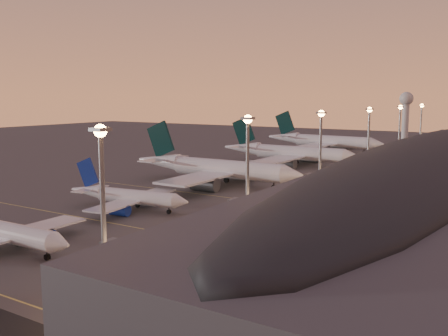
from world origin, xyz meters
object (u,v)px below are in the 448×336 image
airliner_narrow_south (0,231)px  baggage_tug_b (131,283)px  baggage_tug_a (63,283)px  airliner_narrow_north (127,196)px  airliner_wide_near (214,168)px  airliner_wide_far (323,141)px  airliner_wide_mid (288,153)px  radar_tower (406,108)px

airliner_narrow_south → baggage_tug_b: bearing=-2.8°
airliner_narrow_south → baggage_tug_a: 26.96m
airliner_narrow_north → baggage_tug_a: airliner_narrow_north is taller
airliner_wide_near → airliner_wide_far: bearing=92.5°
airliner_narrow_north → airliner_wide_mid: bearing=82.9°
airliner_narrow_south → airliner_wide_near: airliner_wide_near is taller
airliner_wide_mid → baggage_tug_a: (29.98, -147.18, -4.70)m
airliner_wide_mid → baggage_tug_a: airliner_wide_mid is taller
airliner_wide_far → radar_tower: bearing=80.3°
airliner_wide_far → baggage_tug_a: (36.92, -206.30, -4.97)m
airliner_narrow_north → airliner_narrow_south: bearing=-92.8°
airliner_wide_near → airliner_wide_mid: size_ratio=1.02×
airliner_narrow_south → airliner_narrow_north: size_ratio=1.04×
airliner_narrow_south → airliner_narrow_north: (-3.24, 38.95, -0.14)m
airliner_wide_mid → airliner_wide_far: size_ratio=0.95×
airliner_narrow_south → baggage_tug_a: (25.92, -6.81, -2.96)m
radar_tower → baggage_tug_a: bearing=-87.3°
radar_tower → baggage_tug_a: size_ratio=7.36×
airliner_narrow_south → baggage_tug_b: size_ratio=9.11×
airliner_narrow_south → airliner_wide_far: (-11.01, 199.49, 2.01)m
baggage_tug_b → airliner_narrow_north: bearing=140.3°
radar_tower → airliner_narrow_south: bearing=-92.3°
airliner_narrow_south → airliner_wide_mid: bearing=90.3°
airliner_narrow_south → airliner_wide_far: 199.81m
airliner_narrow_south → airliner_narrow_north: 39.09m
airliner_narrow_north → baggage_tug_b: (38.11, -39.85, -2.85)m
airliner_wide_mid → radar_tower: size_ratio=1.97×
airliner_narrow_south → radar_tower: radar_tower is taller
airliner_narrow_south → baggage_tug_a: bearing=-16.1°
radar_tower → baggage_tug_b: radar_tower is taller
airliner_wide_mid → baggage_tug_b: airliner_wide_mid is taller
airliner_narrow_north → airliner_wide_mid: 101.44m
airliner_narrow_north → baggage_tug_a: bearing=-65.1°
airliner_narrow_south → baggage_tug_b: (34.87, -0.90, -2.99)m
baggage_tug_a → airliner_narrow_north: bearing=129.8°
airliner_narrow_north → baggage_tug_a: 54.34m
airliner_narrow_north → radar_tower: size_ratio=1.13×
radar_tower → baggage_tug_b: bearing=-85.5°
airliner_wide_mid → radar_tower: (15.75, 150.59, 16.59)m
airliner_narrow_south → airliner_wide_near: 83.38m
airliner_wide_mid → baggage_tug_b: size_ratio=15.25×
airliner_narrow_south → airliner_wide_mid: 140.44m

